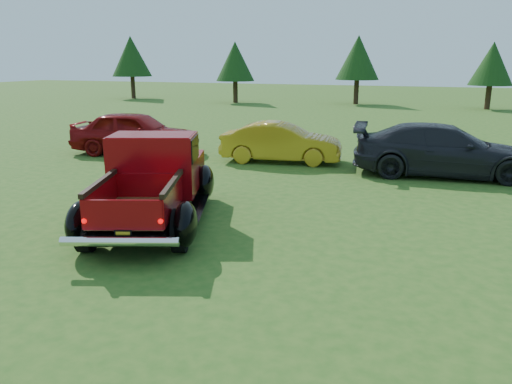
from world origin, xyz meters
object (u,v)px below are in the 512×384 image
Objects in this scene: tree_mid_left at (358,58)px; pickup_truck at (155,179)px; tree_far_west at (131,56)px; show_car_red at (135,133)px; tree_west at (235,62)px; show_car_grey at (444,150)px; tree_mid_right at (492,64)px; show_car_yellow at (281,142)px.

pickup_truck is at bearing -88.31° from tree_mid_left.
tree_far_west is 1.02× the size of pickup_truck.
show_car_red is (15.26, -22.47, -2.76)m from tree_far_west.
pickup_truck is (9.88, -27.64, -2.27)m from tree_west.
tree_far_west reaches higher than pickup_truck.
tree_far_west is 1.17× the size of show_car_red.
tree_mid_left reaches higher than pickup_truck.
tree_mid_left is 29.77m from pickup_truck.
tree_mid_right is at bearing -12.53° from show_car_grey.
show_car_yellow is 4.94m from show_car_grey.
tree_far_west is 19.03m from tree_mid_left.
tree_mid_right is at bearing 3.18° from tree_west.
show_car_grey is at bearing -54.05° from tree_west.
show_car_grey is (15.44, -21.29, -2.37)m from tree_west.
tree_west is 0.91× the size of show_car_grey.
pickup_truck is (0.88, -29.64, -2.54)m from tree_mid_left.
tree_mid_left reaches higher than show_car_grey.
show_car_yellow is (20.50, -22.03, -2.88)m from tree_far_west.
pickup_truck reaches higher than show_car_red.
tree_west is 1.19× the size of show_car_yellow.
tree_west is 0.92× the size of tree_mid_left.
show_car_red is 10.18m from show_car_grey.
show_car_red is at bearing -119.55° from tree_mid_right.
tree_west is 26.40m from show_car_grey.
tree_far_west is at bearing 104.81° from pickup_truck.
tree_west reaches higher than show_car_yellow.
pickup_truck is 1.31× the size of show_car_yellow.
tree_west is at bearing -5.71° from tree_far_west.
pickup_truck is at bearing 165.32° from show_car_yellow.
tree_mid_right is 22.55m from show_car_grey.
show_car_yellow is at bearing 81.03° from show_car_grey.
show_car_grey is at bearing 28.87° from pickup_truck.
tree_west is at bearing -167.47° from tree_mid_left.
show_car_yellow is at bearing -108.80° from tree_mid_right.
show_car_yellow is (1.50, -23.03, -2.75)m from tree_mid_left.
tree_west reaches higher than show_car_grey.
tree_mid_left is 23.24m from show_car_yellow.
tree_mid_left reaches higher than tree_mid_right.
pickup_truck is at bearing -55.24° from tree_far_west.
tree_mid_left is at bearing 12.53° from tree_west.
tree_west is (10.00, -1.00, -0.41)m from tree_far_west.
tree_mid_left is (19.00, 1.00, -0.14)m from tree_far_west.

